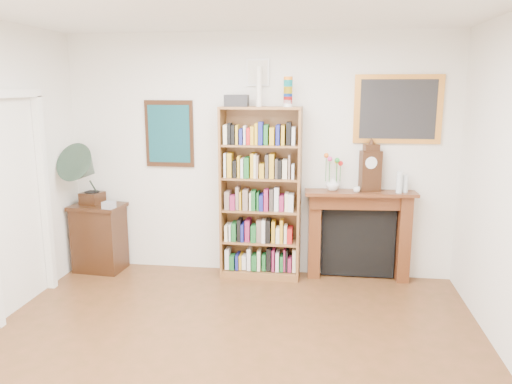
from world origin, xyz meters
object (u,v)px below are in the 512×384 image
(fireplace, at_px, (359,228))
(flower_vase, at_px, (333,183))
(bottle_left, at_px, (399,182))
(bookshelf, at_px, (261,184))
(gramophone, at_px, (85,171))
(teacup, at_px, (357,190))
(side_cabinet, at_px, (100,237))
(mantel_clock, at_px, (370,169))
(cd_stack, at_px, (109,205))
(bottle_right, at_px, (405,184))

(fireplace, distance_m, flower_vase, 0.61)
(fireplace, xyz_separation_m, bottle_left, (0.41, -0.08, 0.56))
(bookshelf, height_order, gramophone, bookshelf)
(bookshelf, xyz_separation_m, teacup, (1.08, -0.02, -0.03))
(side_cabinet, distance_m, mantel_clock, 3.30)
(bookshelf, distance_m, cd_stack, 1.77)
(fireplace, distance_m, teacup, 0.48)
(gramophone, relative_size, teacup, 9.61)
(bottle_right, bearing_deg, bookshelf, -178.29)
(bookshelf, xyz_separation_m, gramophone, (-2.03, -0.14, 0.13))
(bookshelf, relative_size, fireplace, 1.81)
(flower_vase, bearing_deg, cd_stack, -174.21)
(side_cabinet, bearing_deg, bookshelf, 6.06)
(teacup, bearing_deg, cd_stack, -176.12)
(bottle_left, bearing_deg, fireplace, 169.09)
(mantel_clock, bearing_deg, side_cabinet, 166.09)
(gramophone, xyz_separation_m, flower_vase, (2.84, 0.19, -0.12))
(gramophone, height_order, mantel_clock, mantel_clock)
(fireplace, bearing_deg, teacup, -117.37)
(gramophone, bearing_deg, bookshelf, 15.78)
(bookshelf, xyz_separation_m, fireplace, (1.12, 0.09, -0.50))
(mantel_clock, height_order, flower_vase, mantel_clock)
(bottle_left, bearing_deg, bookshelf, -179.59)
(fireplace, bearing_deg, cd_stack, -178.01)
(gramophone, relative_size, bottle_right, 3.77)
(gramophone, relative_size, flower_vase, 4.67)
(fireplace, height_order, bottle_right, bottle_right)
(flower_vase, bearing_deg, fireplace, 7.95)
(bookshelf, relative_size, cd_stack, 18.98)
(cd_stack, bearing_deg, gramophone, 166.77)
(fireplace, distance_m, mantel_clock, 0.70)
(cd_stack, height_order, flower_vase, flower_vase)
(side_cabinet, distance_m, fireplace, 3.09)
(fireplace, distance_m, cd_stack, 2.89)
(side_cabinet, relative_size, bottle_right, 4.08)
(bottle_left, bearing_deg, cd_stack, -176.10)
(side_cabinet, bearing_deg, mantel_clock, 6.71)
(bookshelf, xyz_separation_m, bottle_right, (1.60, 0.05, 0.04))
(bookshelf, relative_size, mantel_clock, 4.33)
(gramophone, xyz_separation_m, bottle_left, (3.57, 0.15, -0.08))
(side_cabinet, bearing_deg, gramophone, -125.78)
(gramophone, bearing_deg, flower_vase, 15.56)
(bottle_left, bearing_deg, gramophone, -177.52)
(side_cabinet, bearing_deg, bottle_right, 6.12)
(bookshelf, distance_m, gramophone, 2.04)
(fireplace, xyz_separation_m, mantel_clock, (0.10, -0.02, 0.69))
(side_cabinet, height_order, fireplace, fireplace)
(cd_stack, xyz_separation_m, bottle_left, (3.27, 0.22, 0.31))
(gramophone, bearing_deg, fireplace, 15.97)
(teacup, bearing_deg, flower_vase, 165.59)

